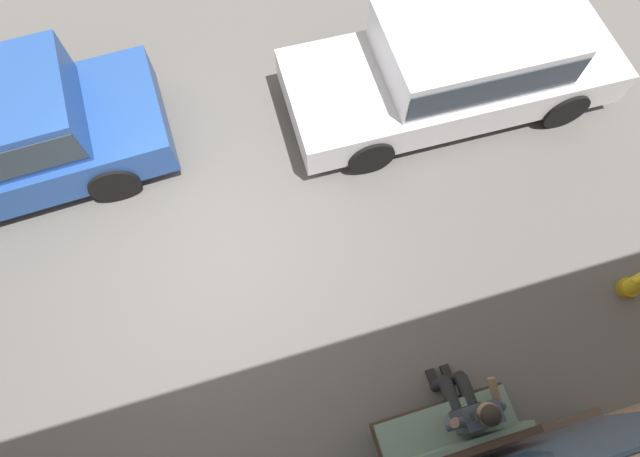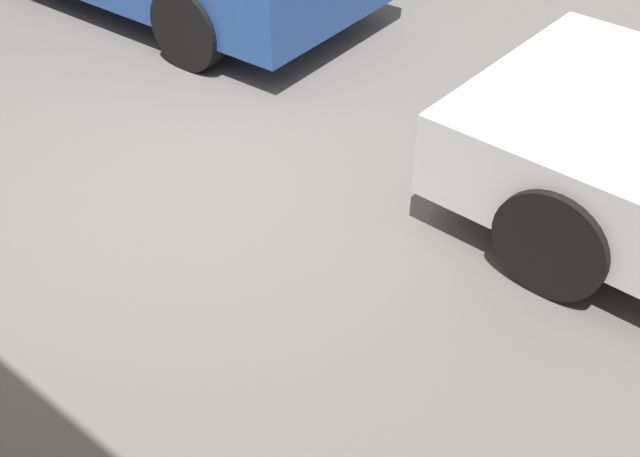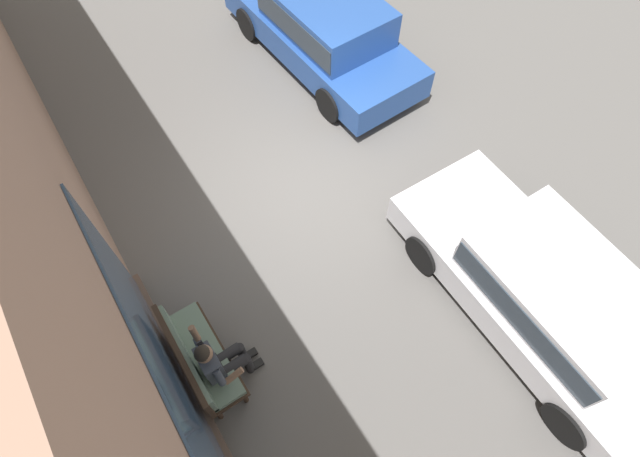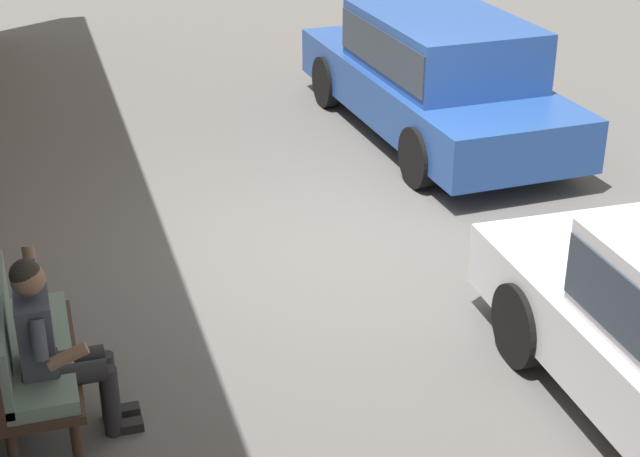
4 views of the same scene
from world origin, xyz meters
name	(u,v)px [view 4 (image 4 of 4)]	position (x,y,z in m)	size (l,w,h in m)	color
ground_plane	(339,246)	(0.00, 0.00, 0.00)	(60.00, 60.00, 0.00)	#565451
bench	(20,346)	(-1.92, 2.90, 0.59)	(1.52, 0.55, 1.02)	#332319
person_on_phone	(54,344)	(-2.17, 2.67, 0.72)	(0.73, 0.74, 1.36)	black
parked_car_mid	(436,71)	(2.50, -2.03, 0.82)	(4.69, 2.01, 1.51)	#23478E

